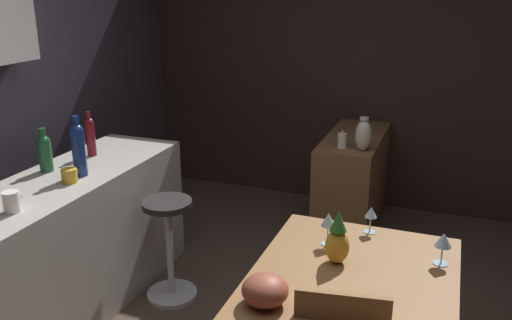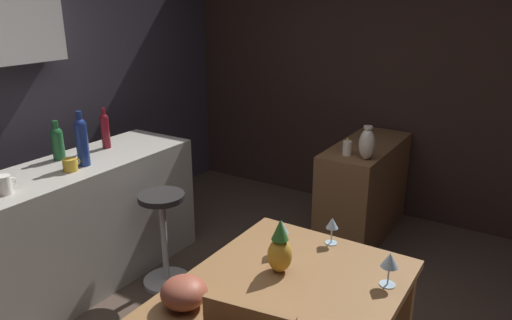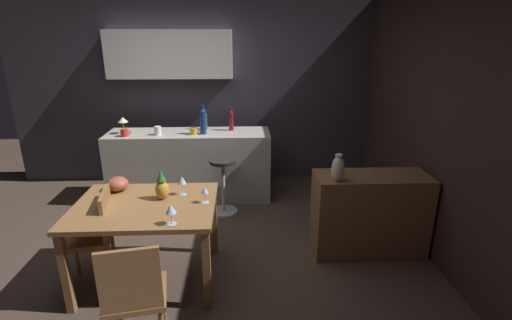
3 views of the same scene
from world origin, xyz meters
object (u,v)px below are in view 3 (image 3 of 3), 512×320
object	(u,v)px
fruit_bowl	(117,184)
vase_ceramic_ivory	(338,168)
pineapple_centerpiece	(162,187)
bar_stool	(223,185)
chair_by_doorway	(135,294)
wine_bottle_cobalt	(203,120)
chair_near_window	(95,234)
wine_bottle_green	(204,120)
wine_glass_center	(182,181)
cup_white	(158,131)
wine_bottle_ruby	(231,120)
sideboard_cabinet	(369,214)
cup_mustard	(194,131)
cup_red	(125,133)
counter_lamp	(123,121)
wine_glass_left	(205,191)
wine_glass_right	(171,210)
pillar_candle_tall	(336,169)
dining_table	(146,213)

from	to	relation	value
fruit_bowl	vase_ceramic_ivory	distance (m)	2.02
pineapple_centerpiece	bar_stool	bearing A→B (deg)	68.59
chair_by_doorway	wine_bottle_cobalt	xyz separation A→B (m)	(0.24, 2.57, 0.59)
chair_near_window	wine_bottle_green	bearing A→B (deg)	68.97
wine_glass_center	cup_white	size ratio (longest dim) A/B	1.47
wine_bottle_ruby	sideboard_cabinet	bearing A→B (deg)	-47.72
cup_mustard	wine_bottle_cobalt	bearing A→B (deg)	5.99
wine_glass_center	wine_bottle_green	xyz separation A→B (m)	(0.04, 1.79, 0.16)
cup_mustard	vase_ceramic_ivory	bearing A→B (deg)	-44.64
pineapple_centerpiece	cup_mustard	distance (m)	1.62
chair_near_window	fruit_bowl	world-z (taller)	fruit_bowl
chair_by_doorway	cup_red	distance (m)	2.64
pineapple_centerpiece	cup_red	world-z (taller)	pineapple_centerpiece
wine_bottle_green	wine_bottle_ruby	distance (m)	0.37
cup_mustard	counter_lamp	xyz separation A→B (m)	(-0.90, 0.07, 0.12)
cup_mustard	cup_red	distance (m)	0.85
pineapple_centerpiece	wine_glass_center	bearing A→B (deg)	26.94
wine_glass_left	cup_red	distance (m)	2.00
wine_bottle_ruby	vase_ceramic_ivory	xyz separation A→B (m)	(1.01, -1.66, -0.10)
pineapple_centerpiece	cup_mustard	bearing A→B (deg)	86.66
wine_glass_right	wine_bottle_ruby	world-z (taller)	wine_bottle_ruby
bar_stool	vase_ceramic_ivory	xyz separation A→B (m)	(1.10, -1.04, 0.57)
wine_bottle_cobalt	wine_bottle_ruby	bearing A→B (deg)	27.63
pillar_candle_tall	pineapple_centerpiece	bearing A→B (deg)	-168.84
wine_bottle_ruby	wine_bottle_cobalt	xyz separation A→B (m)	(-0.35, -0.18, 0.03)
chair_near_window	wine_bottle_green	size ratio (longest dim) A/B	3.15
bar_stool	pillar_candle_tall	world-z (taller)	pillar_candle_tall
sideboard_cabinet	bar_stool	world-z (taller)	sideboard_cabinet
fruit_bowl	counter_lamp	distance (m)	1.55
wine_bottle_green	cup_white	bearing A→B (deg)	-154.34
sideboard_cabinet	chair_near_window	xyz separation A→B (m)	(-2.53, -0.42, 0.08)
chair_by_doorway	fruit_bowl	xyz separation A→B (m)	(-0.43, 1.15, 0.32)
wine_glass_left	cup_white	xyz separation A→B (m)	(-0.73, 1.71, 0.11)
wine_bottle_cobalt	cup_mustard	world-z (taller)	wine_bottle_cobalt
wine_glass_left	cup_mustard	distance (m)	1.74
wine_glass_right	wine_bottle_cobalt	world-z (taller)	wine_bottle_cobalt
wine_glass_center	counter_lamp	world-z (taller)	counter_lamp
wine_bottle_ruby	cup_mustard	xyz separation A→B (m)	(-0.47, -0.20, -0.10)
chair_near_window	vase_ceramic_ivory	xyz separation A→B (m)	(2.14, 0.30, 0.45)
wine_bottle_cobalt	cup_red	distance (m)	0.98
sideboard_cabinet	pineapple_centerpiece	size ratio (longest dim) A/B	4.13
cup_white	pillar_candle_tall	bearing A→B (deg)	-33.55
dining_table	pillar_candle_tall	world-z (taller)	pillar_candle_tall
bar_stool	counter_lamp	size ratio (longest dim) A/B	3.26
wine_bottle_ruby	vase_ceramic_ivory	bearing A→B (deg)	-58.70
wine_glass_left	cup_mustard	size ratio (longest dim) A/B	1.16
sideboard_cabinet	wine_bottle_ruby	xyz separation A→B (m)	(-1.39, 1.53, 0.63)
wine_bottle_green	vase_ceramic_ivory	distance (m)	2.20
cup_mustard	wine_glass_right	bearing A→B (deg)	-88.24
cup_white	wine_glass_right	bearing A→B (deg)	-76.11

